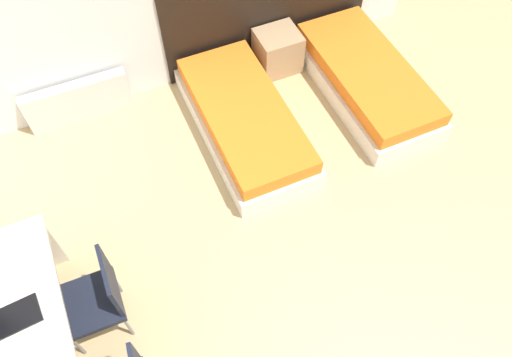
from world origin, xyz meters
TOP-DOWN VIEW (x-y plane):
  - headboard_panel at (1.00, 4.25)m, footprint 2.41×0.03m
  - bed_near_window at (0.29, 3.27)m, footprint 0.87×1.90m
  - bed_near_door at (1.72, 3.27)m, footprint 0.87×1.90m
  - nightstand at (1.00, 4.01)m, footprint 0.46×0.42m
  - radiator at (-1.21, 4.17)m, footprint 1.07×0.12m
  - chair_near_laptop at (-1.50, 1.90)m, footprint 0.47×0.47m
  - laptop at (-2.04, 1.84)m, footprint 0.34×0.24m

SIDE VIEW (x-z plane):
  - bed_near_window at x=0.29m, z-range -0.01..0.37m
  - bed_near_door at x=1.72m, z-range -0.01..0.37m
  - radiator at x=-1.21m, z-range 0.00..0.46m
  - nightstand at x=1.00m, z-range 0.00..0.47m
  - chair_near_laptop at x=-1.50m, z-range 0.04..0.91m
  - headboard_panel at x=1.00m, z-range 0.00..1.13m
  - laptop at x=-2.04m, z-range 0.66..0.99m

